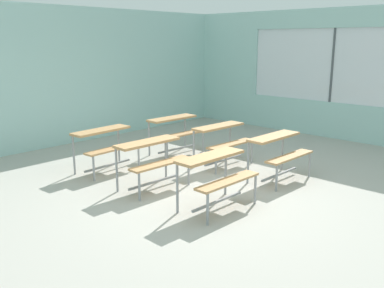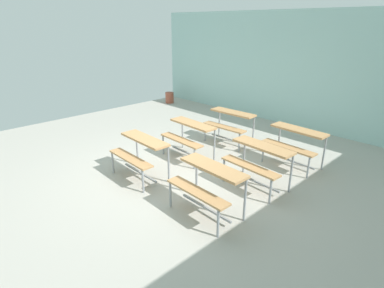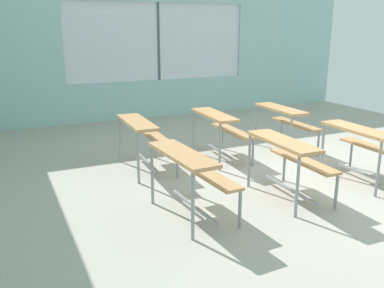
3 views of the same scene
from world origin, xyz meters
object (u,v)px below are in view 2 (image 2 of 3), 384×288
(desk_bench_r1c0, at_px, (189,132))
(desk_bench_r2c1, at_px, (295,139))
(desk_bench_r1c1, at_px, (258,156))
(desk_bench_r0c0, at_px, (140,149))
(desk_bench_r0c1, at_px, (208,179))
(trash_bin, at_px, (170,98))
(desk_bench_r2c0, at_px, (230,120))

(desk_bench_r1c0, distance_m, desk_bench_r2c1, 2.11)
(desk_bench_r2c1, bearing_deg, desk_bench_r1c1, -87.70)
(desk_bench_r0c0, bearing_deg, desk_bench_r0c1, 2.37)
(desk_bench_r2c1, bearing_deg, desk_bench_r0c1, -88.35)
(trash_bin, bearing_deg, desk_bench_r0c0, -45.29)
(desk_bench_r0c0, distance_m, desk_bench_r0c1, 1.65)
(desk_bench_r1c0, bearing_deg, desk_bench_r0c1, -34.15)
(desk_bench_r1c0, xyz_separation_m, desk_bench_r2c1, (1.72, 1.22, 0.00))
(desk_bench_r1c0, distance_m, trash_bin, 4.88)
(desk_bench_r0c1, xyz_separation_m, trash_bin, (-5.67, 4.04, -0.38))
(desk_bench_r2c0, bearing_deg, desk_bench_r1c0, -94.46)
(desk_bench_r0c1, bearing_deg, desk_bench_r1c1, 90.18)
(desk_bench_r1c1, xyz_separation_m, desk_bench_r2c0, (-1.69, 1.29, 0.00))
(desk_bench_r1c0, xyz_separation_m, trash_bin, (-3.98, 2.81, -0.38))
(desk_bench_r2c0, relative_size, trash_bin, 3.02)
(trash_bin, bearing_deg, desk_bench_r0c1, -35.45)
(desk_bench_r0c0, xyz_separation_m, trash_bin, (-4.03, 4.07, -0.38))
(desk_bench_r2c1, height_order, trash_bin, desk_bench_r2c1)
(desk_bench_r2c0, height_order, trash_bin, desk_bench_r2c0)
(desk_bench_r1c0, height_order, desk_bench_r2c1, same)
(desk_bench_r0c1, relative_size, desk_bench_r1c0, 1.00)
(desk_bench_r0c0, relative_size, desk_bench_r0c1, 1.00)
(desk_bench_r1c1, xyz_separation_m, trash_bin, (-5.70, 2.82, -0.38))
(desk_bench_r2c1, bearing_deg, trash_bin, 166.67)
(trash_bin, bearing_deg, desk_bench_r1c1, -26.33)
(desk_bench_r1c0, relative_size, desk_bench_r2c0, 0.99)
(desk_bench_r0c0, xyz_separation_m, desk_bench_r0c1, (1.64, 0.03, 0.00))
(desk_bench_r0c0, bearing_deg, desk_bench_r2c1, 57.39)
(desk_bench_r2c0, relative_size, desk_bench_r2c1, 1.01)
(desk_bench_r1c1, bearing_deg, desk_bench_r2c0, 145.46)
(desk_bench_r0c0, height_order, desk_bench_r0c1, same)
(desk_bench_r0c1, xyz_separation_m, desk_bench_r1c0, (-1.70, 1.23, 0.00))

